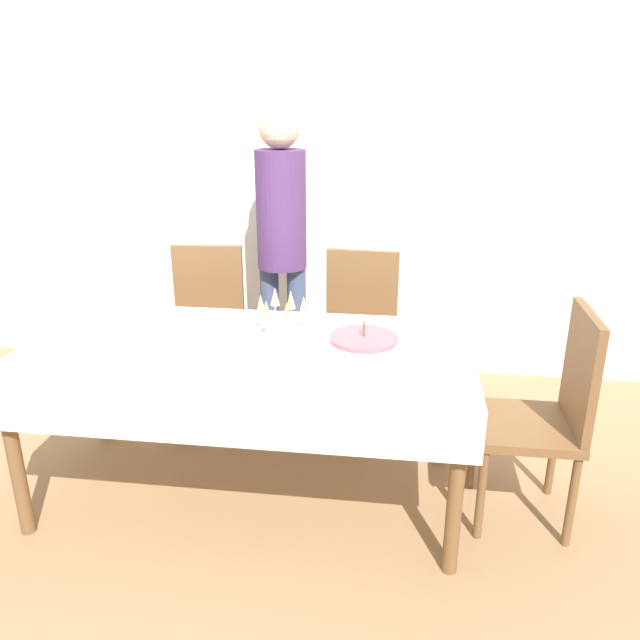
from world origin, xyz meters
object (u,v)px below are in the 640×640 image
dining_chair_right_end (548,409)px  person_standing (282,231)px  plate_stack_dessert (294,338)px  champagne_tray (281,316)px  birthday_cake (363,349)px  dining_chair_far_right (359,332)px  plate_stack_main (266,357)px  dining_chair_far_left (207,324)px

dining_chair_right_end → person_standing: person_standing is taller
dining_chair_right_end → plate_stack_dessert: dining_chair_right_end is taller
champagne_tray → plate_stack_dessert: (0.08, -0.11, -0.06)m
birthday_cake → dining_chair_right_end: bearing=6.8°
dining_chair_far_right → person_standing: size_ratio=0.56×
dining_chair_far_right → person_standing: (-0.46, 0.21, 0.50)m
champagne_tray → person_standing: size_ratio=0.19×
champagne_tray → person_standing: bearing=100.4°
birthday_cake → person_standing: 1.24m
dining_chair_far_right → champagne_tray: bearing=-116.9°
plate_stack_main → dining_chair_far_left: bearing=120.3°
person_standing → dining_chair_far_left: bearing=-152.4°
plate_stack_dessert → person_standing: (-0.23, 0.94, 0.27)m
dining_chair_far_left → dining_chair_far_right: 0.87m
birthday_cake → plate_stack_dessert: birthday_cake is taller
dining_chair_right_end → champagne_tray: size_ratio=2.93×
plate_stack_main → person_standing: size_ratio=0.15×
birthday_cake → plate_stack_dessert: bearing=153.4°
dining_chair_right_end → plate_stack_main: bearing=-171.7°
plate_stack_dessert → champagne_tray: bearing=124.3°
plate_stack_main → dining_chair_right_end: bearing=8.3°
dining_chair_far_right → birthday_cake: size_ratio=3.48×
birthday_cake → person_standing: bearing=116.3°
dining_chair_far_right → champagne_tray: (-0.31, -0.61, 0.30)m
person_standing → plate_stack_main: bearing=-82.4°
birthday_cake → plate_stack_dessert: (-0.31, 0.16, -0.03)m
birthday_cake → champagne_tray: size_ratio=0.84×
dining_chair_far_left → person_standing: 0.68m
champagne_tray → plate_stack_main: 0.35m
champagne_tray → plate_stack_dessert: bearing=-55.7°
champagne_tray → person_standing: 0.86m
dining_chair_right_end → person_standing: 1.72m
dining_chair_right_end → plate_stack_dessert: (-1.08, 0.07, 0.24)m
dining_chair_far_left → dining_chair_far_right: same height
dining_chair_right_end → plate_stack_dessert: bearing=176.6°
dining_chair_far_right → dining_chair_far_left: bearing=-180.0°
dining_chair_far_left → dining_chair_far_right: size_ratio=1.00×
plate_stack_main → person_standing: bearing=97.6°
plate_stack_dessert → person_standing: bearing=103.6°
dining_chair_far_right → person_standing: bearing=155.4°
plate_stack_main → person_standing: 1.21m
dining_chair_far_right → person_standing: person_standing is taller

